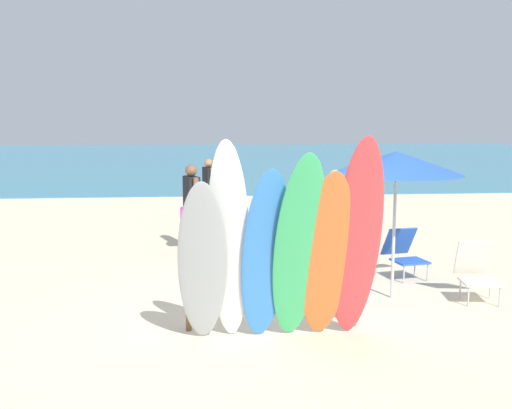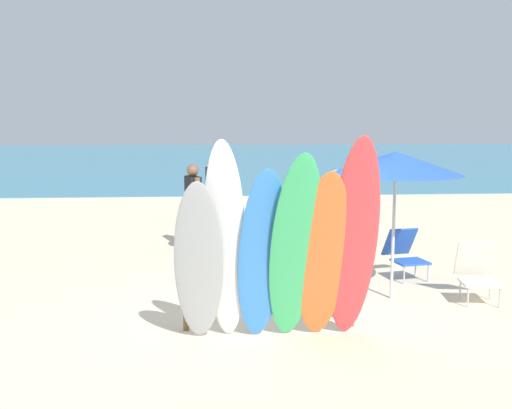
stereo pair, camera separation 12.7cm
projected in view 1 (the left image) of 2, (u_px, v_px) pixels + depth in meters
name	position (u px, v px, depth m)	size (l,w,h in m)	color
ground	(227.00, 191.00, 21.01)	(60.00, 60.00, 0.00)	beige
ocean_water	(217.00, 158.00, 39.26)	(60.00, 40.00, 0.02)	teal
surfboard_rack	(272.00, 287.00, 7.13)	(2.15, 0.07, 0.69)	brown
surfboard_grey_0	(202.00, 265.00, 6.39)	(0.54, 0.08, 2.07)	#999EA3
surfboard_white_1	(229.00, 245.00, 6.43)	(0.46, 0.07, 2.46)	white
surfboard_blue_2	(265.00, 258.00, 6.47)	(0.52, 0.06, 2.16)	#337AD1
surfboard_green_3	(298.00, 251.00, 6.41)	(0.55, 0.06, 2.38)	#38B266
surfboard_orange_4	(326.00, 258.00, 6.50)	(0.56, 0.06, 2.17)	orange
surfboard_red_5	(357.00, 243.00, 6.43)	(0.52, 0.07, 2.55)	#D13D42
beachgoer_by_water	(209.00, 185.00, 14.97)	(0.40, 0.55, 1.55)	#9E704C
beachgoer_photographing	(192.00, 202.00, 11.27)	(0.44, 0.61, 1.69)	brown
beachgoer_midbeach	(335.00, 215.00, 9.47)	(0.45, 0.62, 1.74)	tan
beach_chair_red	(477.00, 269.00, 8.31)	(0.59, 0.73, 0.83)	#B7B7BC
beach_chair_blue	(404.00, 251.00, 9.53)	(0.63, 0.83, 0.79)	#B7B7BC
beach_umbrella	(396.00, 163.00, 8.15)	(1.83, 1.83, 2.10)	silver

